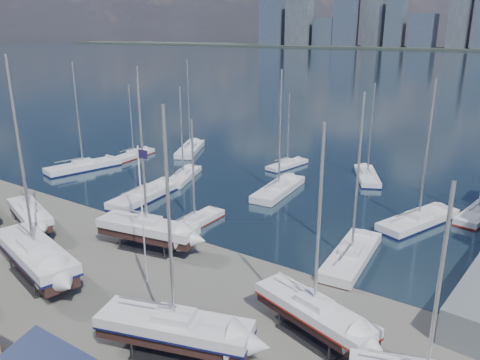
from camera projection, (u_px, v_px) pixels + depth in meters
The scene contains 19 objects.
ground at pixel (98, 272), 41.27m from camera, with size 1400.00×1400.00×0.00m, color #605E59.
sailboat_cradle_2 at pixel (30, 213), 49.07m from camera, with size 9.26×5.27×14.68m.
sailboat_cradle_3 at pixel (35, 255), 39.53m from camera, with size 12.13×6.00×18.67m.
sailboat_cradle_4 at pixel (147, 229), 44.95m from camera, with size 10.46×4.57×16.47m.
sailboat_cradle_5 at pixel (174, 328), 29.93m from camera, with size 10.59×5.74×16.45m.
sailboat_cradle_6 at pixel (314, 312), 31.75m from camera, with size 9.67×5.19×15.12m.
sailboat_moored_0 at pixel (83, 168), 71.45m from camera, with size 5.81×11.71×16.86m.
sailboat_moored_1 at pixel (134, 156), 78.52m from camera, with size 3.17×8.65×12.66m.
sailboat_moored_2 at pixel (190, 150), 81.86m from camera, with size 7.72×11.13×16.52m.
sailboat_moored_3 at pixel (146, 196), 59.14m from camera, with size 4.51×11.77×17.15m.
sailboat_moored_4 at pixel (183, 177), 66.80m from camera, with size 5.64×9.43×13.78m.
sailboat_moored_5 at pixel (287, 165), 72.81m from camera, with size 3.65×8.30×12.00m.
sailboat_moored_6 at pixel (195, 223), 51.01m from camera, with size 2.39×8.23×12.27m.
sailboat_moored_7 at pixel (279, 191), 61.19m from camera, with size 4.13×11.25×16.61m.
sailboat_moored_8 at pixel (367, 177), 66.91m from camera, with size 6.67×9.70×14.23m.
sailboat_moored_9 at pixel (351, 258), 43.07m from camera, with size 3.97×10.98×16.23m.
sailboat_moored_10 at pixel (418, 222), 51.20m from camera, with size 6.76×11.48×16.58m.
sailboat_moored_11 at pixel (477, 215), 53.23m from camera, with size 3.88×9.27×13.44m.
flagpole at pixel (142, 207), 37.55m from camera, with size 1.04×0.12×11.81m.
Camera 1 is at (31.04, -33.53, 20.26)m, focal length 35.00 mm.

